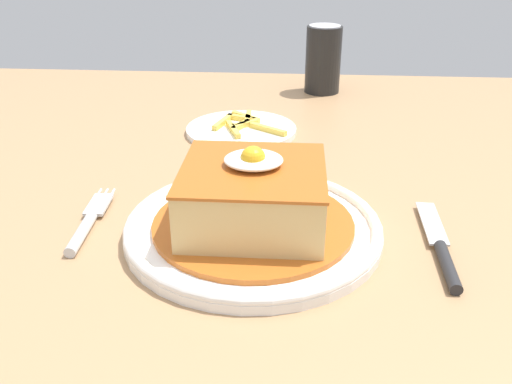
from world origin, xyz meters
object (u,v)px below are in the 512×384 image
fork (87,224)px  soda_can (323,59)px  side_plate_fries (241,129)px  knife (443,253)px  main_plate (255,227)px

fork → soda_can: size_ratio=1.14×
fork → side_plate_fries: size_ratio=0.83×
knife → soda_can: bearing=99.7°
main_plate → fork: 0.18m
main_plate → soda_can: 0.55m
soda_can → knife: bearing=-80.3°
fork → side_plate_fries: 0.33m
main_plate → fork: (-0.18, -0.00, -0.00)m
main_plate → knife: 0.19m
knife → fork: bearing=175.2°
knife → soda_can: (-0.10, 0.57, 0.06)m
fork → main_plate: bearing=0.2°
main_plate → fork: bearing=-179.8°
main_plate → fork: size_ratio=1.89×
fork → side_plate_fries: bearing=66.1°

